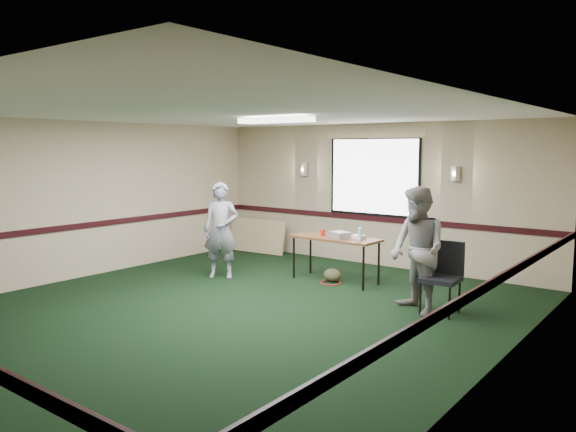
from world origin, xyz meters
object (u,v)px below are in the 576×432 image
Objects in this scene: projector at (339,235)px; conference_chair at (443,271)px; person_left at (221,230)px; person_right at (418,250)px; folding_table at (335,240)px.

conference_chair is (2.03, -0.57, -0.24)m from projector.
person_right reaches higher than person_left.
projector is at bearing -20.21° from folding_table.
person_left is (-1.84, -0.90, 0.02)m from projector.
person_left is 0.96× the size of person_right.
person_left reaches higher than projector.
conference_chair is at bearing 73.84° from person_right.
conference_chair is at bearing 1.49° from projector.
person_left is (-1.73, -0.95, 0.13)m from folding_table.
conference_chair reaches higher than folding_table.
projector is 0.19× the size of person_left.
person_left reaches higher than folding_table.
person_right reaches higher than folding_table.
folding_table is at bearing 175.65° from projector.
person_right is at bearing -23.34° from folding_table.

